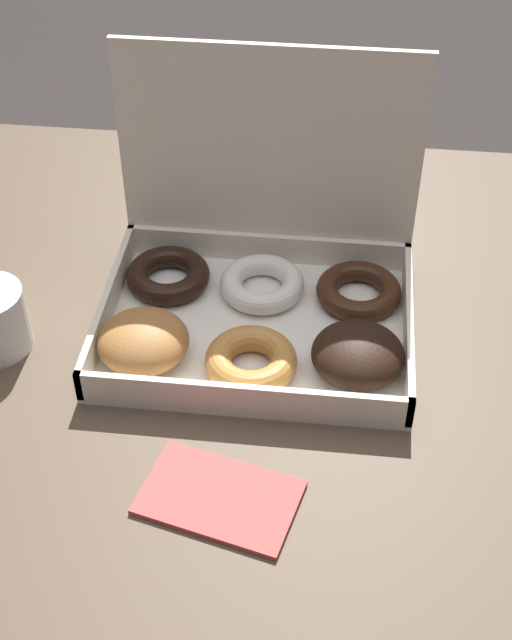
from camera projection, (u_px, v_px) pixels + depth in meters
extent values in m
plane|color=#2D2826|center=(265.00, 637.00, 1.58)|extent=(8.00, 8.00, 0.00)
cube|color=#4C3D2D|center=(269.00, 337.00, 1.09)|extent=(1.23, 0.89, 0.03)
cube|color=silver|center=(256.00, 330.00, 1.08)|extent=(0.37, 0.28, 0.01)
cube|color=beige|center=(242.00, 399.00, 0.96)|extent=(0.37, 0.01, 0.04)
cube|color=beige|center=(268.00, 248.00, 1.16)|extent=(0.37, 0.01, 0.04)
cube|color=beige|center=(108.00, 305.00, 1.08)|extent=(0.01, 0.28, 0.04)
cube|color=beige|center=(408.00, 328.00, 1.05)|extent=(0.01, 0.28, 0.04)
cube|color=beige|center=(269.00, 146.00, 1.07)|extent=(0.37, 0.01, 0.26)
ellipsoid|color=#9E6633|center=(143.00, 341.00, 1.02)|extent=(0.11, 0.11, 0.05)
torus|color=#B77A38|center=(251.00, 361.00, 1.01)|extent=(0.11, 0.11, 0.03)
ellipsoid|color=black|center=(358.00, 355.00, 1.00)|extent=(0.11, 0.11, 0.05)
torus|color=black|center=(168.00, 275.00, 1.13)|extent=(0.11, 0.11, 0.03)
torus|color=white|center=(262.00, 284.00, 1.12)|extent=(0.11, 0.11, 0.03)
torus|color=#381E11|center=(359.00, 291.00, 1.11)|extent=(0.11, 0.11, 0.03)
cube|color=#CC4C47|center=(219.00, 498.00, 0.89)|extent=(0.17, 0.13, 0.01)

